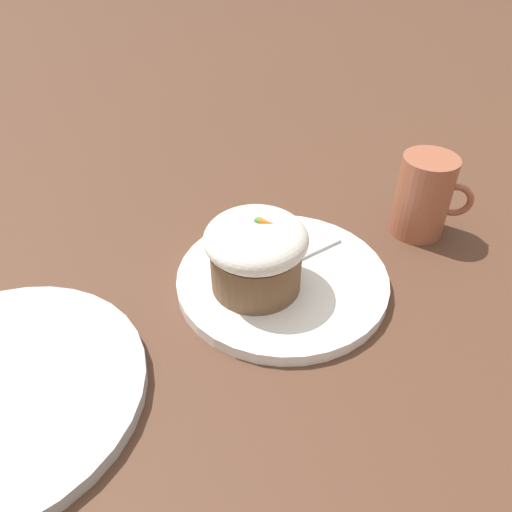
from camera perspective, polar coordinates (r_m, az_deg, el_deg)
ground_plane at (r=0.58m, az=2.99°, el=-3.19°), size 4.00×4.00×0.00m
dessert_plate at (r=0.58m, az=3.02°, el=-2.66°), size 0.24×0.24×0.01m
carrot_cake at (r=0.53m, az=0.00°, el=0.44°), size 0.11×0.11×0.09m
spoon at (r=0.58m, az=2.42°, el=-1.21°), size 0.11×0.12×0.01m
coffee_cup at (r=0.67m, az=18.64°, el=6.50°), size 0.10×0.07×0.11m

